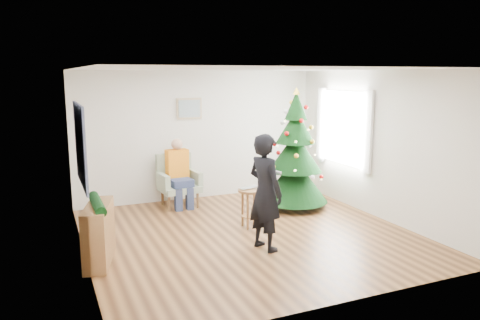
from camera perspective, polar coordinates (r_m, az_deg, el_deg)
name	(u,v)px	position (r m, az deg, el deg)	size (l,w,h in m)	color
floor	(249,234)	(7.58, 1.11, -9.02)	(5.00, 5.00, 0.00)	brown
ceiling	(250,69)	(7.15, 1.19, 11.03)	(5.00, 5.00, 0.00)	white
wall_back	(199,135)	(9.56, -5.07, 3.02)	(5.00, 5.00, 0.00)	silver
wall_front	(346,190)	(5.13, 12.81, -3.62)	(5.00, 5.00, 0.00)	silver
wall_left	(80,167)	(6.64, -18.90, -0.76)	(5.00, 5.00, 0.00)	silver
wall_right	(378,145)	(8.59, 16.53, 1.79)	(5.00, 5.00, 0.00)	silver
window_panel	(344,128)	(9.32, 12.53, 3.87)	(0.04, 1.30, 1.40)	white
curtains	(342,128)	(9.31, 12.38, 3.86)	(0.05, 1.75, 1.50)	white
christmas_tree	(295,154)	(8.92, 6.74, 0.72)	(1.27, 1.27, 2.29)	#3F2816
stool	(251,208)	(7.82, 1.35, -5.85)	(0.43, 0.43, 0.65)	brown
laptop	(251,188)	(7.73, 1.36, -3.49)	(0.36, 0.23, 0.03)	silver
armchair	(178,187)	(9.16, -7.52, -3.28)	(0.81, 0.75, 1.00)	#97A787
seated_person	(179,172)	(9.04, -7.43, -1.49)	(0.44, 0.62, 1.31)	navy
standing_man	(265,192)	(6.74, 3.09, -3.95)	(0.62, 0.41, 1.70)	black
game_controller	(278,172)	(6.73, 4.61, -1.52)	(0.04, 0.13, 0.04)	white
console	(99,234)	(6.67, -16.82, -8.59)	(0.30, 1.00, 0.80)	brown
garland	(97,204)	(6.55, -17.02, -5.11)	(0.14, 0.14, 0.90)	black
tapestry	(80,145)	(6.90, -18.90, 1.74)	(0.03, 1.50, 1.15)	black
framed_picture	(189,109)	(9.41, -6.22, 6.25)	(0.52, 0.05, 0.42)	tan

